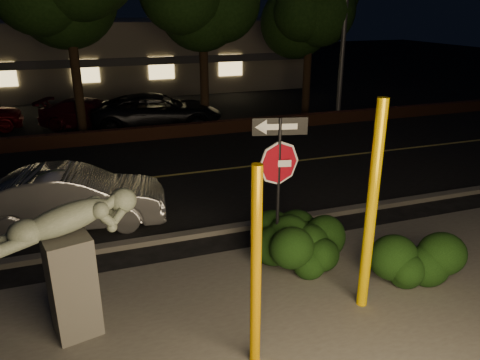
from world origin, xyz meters
name	(u,v)px	position (x,y,z in m)	size (l,w,h in m)	color
ground	(159,148)	(0.00, 10.00, 0.00)	(90.00, 90.00, 0.00)	black
patio	(288,343)	(0.00, -1.00, 0.01)	(14.00, 6.00, 0.02)	#4C4944
road	(177,175)	(0.00, 7.00, 0.01)	(80.00, 8.00, 0.01)	black
lane_marking	(177,174)	(0.00, 7.00, 0.02)	(80.00, 0.12, 0.01)	gold
curb	(215,231)	(0.00, 2.90, 0.06)	(80.00, 0.25, 0.12)	#4C4944
brick_wall	(153,133)	(0.00, 11.30, 0.25)	(40.00, 0.35, 0.50)	#492617
parking_lot	(134,110)	(0.00, 17.00, 0.01)	(40.00, 12.00, 0.01)	black
building	(115,53)	(0.00, 24.99, 2.00)	(22.00, 10.20, 4.00)	#6A6454
yellow_pole_left	(256,271)	(-0.60, -1.17, 1.50)	(0.15, 0.15, 3.00)	#D69300
yellow_pole_right	(371,210)	(1.61, -0.51, 1.78)	(0.18, 0.18, 3.57)	#F6BF00
signpost	(279,164)	(0.76, 1.21, 2.10)	(0.98, 0.26, 2.96)	black
sculpture	(70,254)	(-2.95, 0.38, 1.37)	(2.08, 0.98, 2.22)	#4C4944
hedge_center	(276,234)	(0.83, 1.43, 0.55)	(2.10, 0.98, 1.09)	black
hedge_right	(305,244)	(1.22, 0.87, 0.53)	(1.62, 0.87, 1.06)	black
hedge_far_right	(422,260)	(2.94, -0.33, 0.51)	(1.48, 0.92, 1.03)	black
silver_sedan	(73,198)	(-2.94, 4.39, 0.69)	(1.45, 4.16, 1.37)	#9F9EA3
parked_car_darkred	(91,114)	(-2.11, 13.91, 0.61)	(1.70, 4.19, 1.22)	#3E0913
parked_car_dark	(158,111)	(0.51, 12.86, 0.73)	(2.41, 5.22, 1.45)	black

